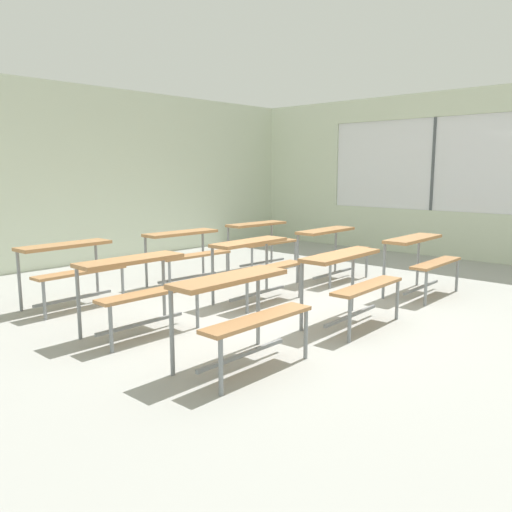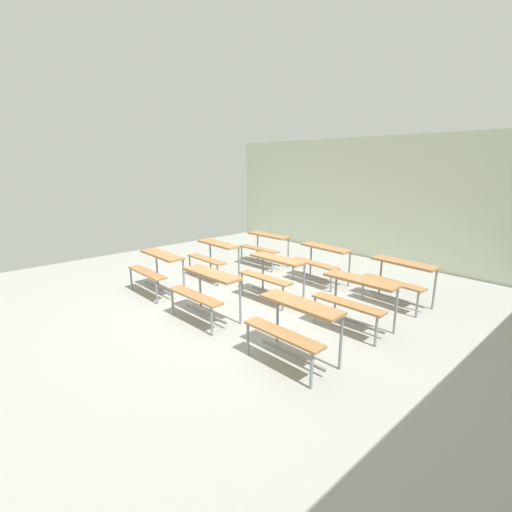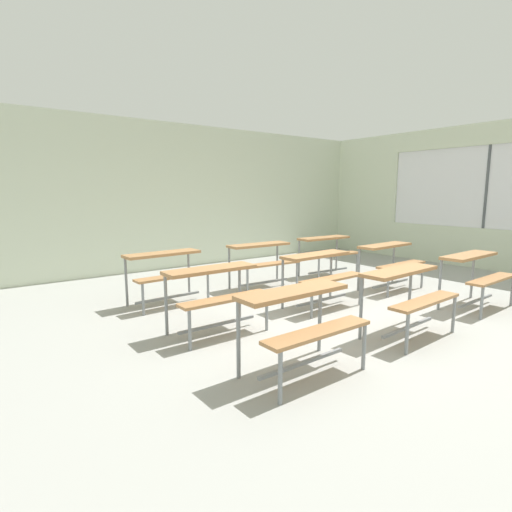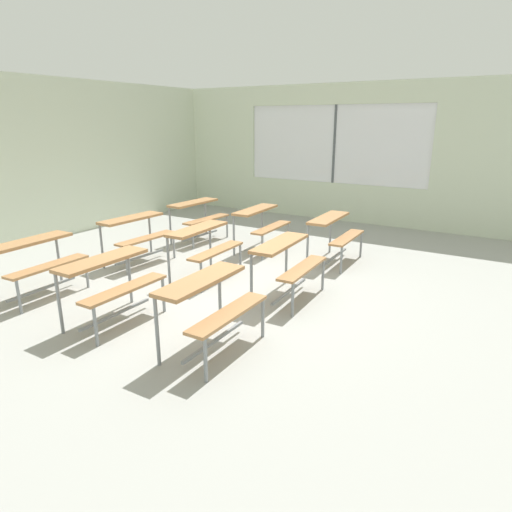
{
  "view_description": "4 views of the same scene",
  "coord_description": "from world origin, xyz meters",
  "px_view_note": "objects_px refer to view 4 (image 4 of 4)",
  "views": [
    {
      "loc": [
        -4.36,
        -3.73,
        1.6
      ],
      "look_at": [
        0.19,
        0.51,
        0.57
      ],
      "focal_mm": 36.39,
      "sensor_mm": 36.0,
      "label": 1
    },
    {
      "loc": [
        4.56,
        -3.86,
        2.38
      ],
      "look_at": [
        0.1,
        0.21,
        0.83
      ],
      "focal_mm": 25.52,
      "sensor_mm": 36.0,
      "label": 2
    },
    {
      "loc": [
        -3.8,
        -3.3,
        1.6
      ],
      "look_at": [
        -0.4,
        1.23,
        0.69
      ],
      "focal_mm": 28.0,
      "sensor_mm": 36.0,
      "label": 3
    },
    {
      "loc": [
        -4.66,
        -3.31,
        2.21
      ],
      "look_at": [
        0.33,
        -0.27,
        0.43
      ],
      "focal_mm": 31.15,
      "sensor_mm": 36.0,
      "label": 4
    }
  ],
  "objects_px": {
    "desk_bench_r0c0": "(211,297)",
    "desk_bench_r1c2": "(261,219)",
    "desk_bench_r0c1": "(288,256)",
    "desk_bench_r2c2": "(198,212)",
    "desk_bench_r2c0": "(36,255)",
    "desk_bench_r1c0": "(110,275)",
    "desk_bench_r1c1": "(204,241)",
    "desk_bench_r2c1": "(137,229)",
    "desk_bench_r0c2": "(335,228)"
  },
  "relations": [
    {
      "from": "desk_bench_r1c0",
      "to": "desk_bench_r2c2",
      "type": "height_order",
      "value": "same"
    },
    {
      "from": "desk_bench_r0c0",
      "to": "desk_bench_r1c0",
      "type": "bearing_deg",
      "value": 91.89
    },
    {
      "from": "desk_bench_r0c1",
      "to": "desk_bench_r1c0",
      "type": "xyz_separation_m",
      "value": [
        -1.66,
        1.36,
        0.0
      ]
    },
    {
      "from": "desk_bench_r1c0",
      "to": "desk_bench_r1c1",
      "type": "height_order",
      "value": "same"
    },
    {
      "from": "desk_bench_r0c0",
      "to": "desk_bench_r1c1",
      "type": "distance_m",
      "value": 2.16
    },
    {
      "from": "desk_bench_r1c1",
      "to": "desk_bench_r0c0",
      "type": "bearing_deg",
      "value": -142.57
    },
    {
      "from": "desk_bench_r0c1",
      "to": "desk_bench_r2c2",
      "type": "height_order",
      "value": "same"
    },
    {
      "from": "desk_bench_r0c2",
      "to": "desk_bench_r0c0",
      "type": "bearing_deg",
      "value": 179.04
    },
    {
      "from": "desk_bench_r0c1",
      "to": "desk_bench_r1c1",
      "type": "xyz_separation_m",
      "value": [
        0.07,
        1.39,
        0.0
      ]
    },
    {
      "from": "desk_bench_r0c1",
      "to": "desk_bench_r1c1",
      "type": "distance_m",
      "value": 1.39
    },
    {
      "from": "desk_bench_r0c1",
      "to": "desk_bench_r2c2",
      "type": "bearing_deg",
      "value": 56.06
    },
    {
      "from": "desk_bench_r2c0",
      "to": "desk_bench_r0c1",
      "type": "bearing_deg",
      "value": -62.66
    },
    {
      "from": "desk_bench_r1c0",
      "to": "desk_bench_r0c2",
      "type": "bearing_deg",
      "value": -21.16
    },
    {
      "from": "desk_bench_r1c1",
      "to": "desk_bench_r2c2",
      "type": "distance_m",
      "value": 2.16
    },
    {
      "from": "desk_bench_r0c0",
      "to": "desk_bench_r0c1",
      "type": "distance_m",
      "value": 1.6
    },
    {
      "from": "desk_bench_r2c2",
      "to": "desk_bench_r2c0",
      "type": "bearing_deg",
      "value": -177.37
    },
    {
      "from": "desk_bench_r0c0",
      "to": "desk_bench_r1c2",
      "type": "distance_m",
      "value": 3.62
    },
    {
      "from": "desk_bench_r2c0",
      "to": "desk_bench_r2c1",
      "type": "relative_size",
      "value": 1.0
    },
    {
      "from": "desk_bench_r1c2",
      "to": "desk_bench_r2c2",
      "type": "relative_size",
      "value": 0.99
    },
    {
      "from": "desk_bench_r1c2",
      "to": "desk_bench_r2c1",
      "type": "height_order",
      "value": "same"
    },
    {
      "from": "desk_bench_r0c1",
      "to": "desk_bench_r2c1",
      "type": "bearing_deg",
      "value": 85.61
    },
    {
      "from": "desk_bench_r0c0",
      "to": "desk_bench_r1c0",
      "type": "height_order",
      "value": "same"
    },
    {
      "from": "desk_bench_r2c0",
      "to": "desk_bench_r0c2",
      "type": "bearing_deg",
      "value": -41.71
    },
    {
      "from": "desk_bench_r1c2",
      "to": "desk_bench_r2c0",
      "type": "xyz_separation_m",
      "value": [
        -3.34,
        1.38,
        0.0
      ]
    },
    {
      "from": "desk_bench_r1c0",
      "to": "desk_bench_r0c0",
      "type": "bearing_deg",
      "value": -87.88
    },
    {
      "from": "desk_bench_r1c1",
      "to": "desk_bench_r2c0",
      "type": "height_order",
      "value": "same"
    },
    {
      "from": "desk_bench_r0c2",
      "to": "desk_bench_r0c1",
      "type": "bearing_deg",
      "value": -179.7
    },
    {
      "from": "desk_bench_r0c0",
      "to": "desk_bench_r1c1",
      "type": "height_order",
      "value": "same"
    },
    {
      "from": "desk_bench_r0c0",
      "to": "desk_bench_r2c2",
      "type": "relative_size",
      "value": 0.98
    },
    {
      "from": "desk_bench_r0c1",
      "to": "desk_bench_r2c1",
      "type": "xyz_separation_m",
      "value": [
        0.09,
        2.75,
        0.0
      ]
    },
    {
      "from": "desk_bench_r1c0",
      "to": "desk_bench_r1c2",
      "type": "height_order",
      "value": "same"
    },
    {
      "from": "desk_bench_r0c2",
      "to": "desk_bench_r2c0",
      "type": "xyz_separation_m",
      "value": [
        -3.36,
        2.74,
        0.0
      ]
    },
    {
      "from": "desk_bench_r0c2",
      "to": "desk_bench_r1c1",
      "type": "distance_m",
      "value": 2.14
    },
    {
      "from": "desk_bench_r0c2",
      "to": "desk_bench_r2c2",
      "type": "relative_size",
      "value": 0.99
    },
    {
      "from": "desk_bench_r1c2",
      "to": "desk_bench_r2c0",
      "type": "relative_size",
      "value": 1.0
    },
    {
      "from": "desk_bench_r1c0",
      "to": "desk_bench_r1c2",
      "type": "relative_size",
      "value": 0.98
    },
    {
      "from": "desk_bench_r0c1",
      "to": "desk_bench_r1c2",
      "type": "relative_size",
      "value": 1.0
    },
    {
      "from": "desk_bench_r1c2",
      "to": "desk_bench_r2c1",
      "type": "bearing_deg",
      "value": 139.0
    },
    {
      "from": "desk_bench_r0c0",
      "to": "desk_bench_r2c0",
      "type": "height_order",
      "value": "same"
    },
    {
      "from": "desk_bench_r0c0",
      "to": "desk_bench_r0c2",
      "type": "xyz_separation_m",
      "value": [
        3.35,
        0.04,
        0.0
      ]
    },
    {
      "from": "desk_bench_r1c0",
      "to": "desk_bench_r2c1",
      "type": "height_order",
      "value": "same"
    },
    {
      "from": "desk_bench_r1c2",
      "to": "desk_bench_r2c2",
      "type": "distance_m",
      "value": 1.37
    },
    {
      "from": "desk_bench_r0c0",
      "to": "desk_bench_r0c2",
      "type": "distance_m",
      "value": 3.35
    },
    {
      "from": "desk_bench_r1c2",
      "to": "desk_bench_r1c0",
      "type": "bearing_deg",
      "value": 178.92
    },
    {
      "from": "desk_bench_r0c1",
      "to": "desk_bench_r1c1",
      "type": "height_order",
      "value": "same"
    },
    {
      "from": "desk_bench_r1c1",
      "to": "desk_bench_r2c1",
      "type": "relative_size",
      "value": 1.0
    },
    {
      "from": "desk_bench_r0c0",
      "to": "desk_bench_r2c1",
      "type": "relative_size",
      "value": 0.98
    },
    {
      "from": "desk_bench_r1c1",
      "to": "desk_bench_r1c2",
      "type": "xyz_separation_m",
      "value": [
        1.66,
        0.03,
        0.0
      ]
    },
    {
      "from": "desk_bench_r0c1",
      "to": "desk_bench_r1c0",
      "type": "bearing_deg",
      "value": 138.0
    },
    {
      "from": "desk_bench_r2c0",
      "to": "desk_bench_r1c1",
      "type": "bearing_deg",
      "value": -42.69
    }
  ]
}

